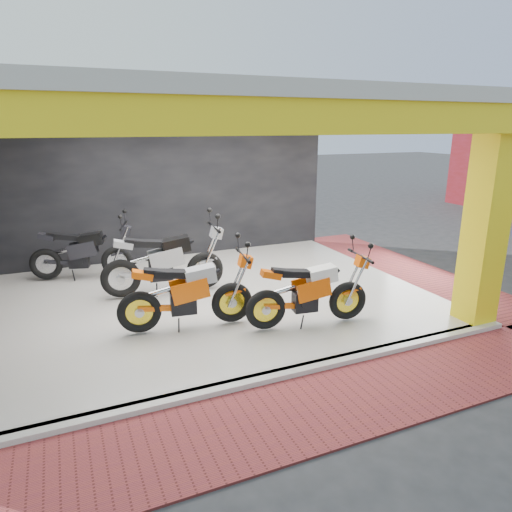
% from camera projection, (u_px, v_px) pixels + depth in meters
% --- Properties ---
extents(ground, '(80.00, 80.00, 0.00)m').
position_uv_depth(ground, '(249.00, 346.00, 6.89)').
color(ground, '#2D2D30').
rests_on(ground, ground).
extents(showroom_floor, '(8.00, 6.00, 0.10)m').
position_uv_depth(showroom_floor, '(208.00, 298.00, 8.64)').
color(showroom_floor, white).
rests_on(showroom_floor, ground).
extents(showroom_ceiling, '(8.40, 6.40, 0.20)m').
position_uv_depth(showroom_ceiling, '(202.00, 101.00, 7.66)').
color(showroom_ceiling, beige).
rests_on(showroom_ceiling, corner_column).
extents(back_wall, '(8.20, 0.20, 3.50)m').
position_uv_depth(back_wall, '(166.00, 189.00, 10.90)').
color(back_wall, black).
rests_on(back_wall, ground).
extents(corner_column, '(0.50, 0.50, 3.50)m').
position_uv_depth(corner_column, '(486.00, 221.00, 7.18)').
color(corner_column, yellow).
rests_on(corner_column, ground).
extents(header_beam_front, '(8.40, 0.30, 0.40)m').
position_uv_depth(header_beam_front, '(282.00, 117.00, 5.10)').
color(header_beam_front, yellow).
rests_on(header_beam_front, corner_column).
extents(header_beam_right, '(0.30, 6.40, 0.40)m').
position_uv_depth(header_beam_right, '(392.00, 121.00, 9.27)').
color(header_beam_right, yellow).
rests_on(header_beam_right, corner_column).
extents(floor_kerb, '(8.00, 0.20, 0.10)m').
position_uv_depth(floor_kerb, '(279.00, 376.00, 5.97)').
color(floor_kerb, white).
rests_on(floor_kerb, ground).
extents(paver_front, '(9.00, 1.40, 0.03)m').
position_uv_depth(paver_front, '(309.00, 411.00, 5.30)').
color(paver_front, maroon).
rests_on(paver_front, ground).
extents(paver_right, '(1.40, 7.00, 0.03)m').
position_uv_depth(paver_right, '(408.00, 270.00, 10.49)').
color(paver_right, maroon).
rests_on(paver_right, ground).
extents(moto_hero, '(2.25, 1.09, 1.32)m').
position_uv_depth(moto_hero, '(349.00, 283.00, 7.37)').
color(moto_hero, '#EC5809').
rests_on(moto_hero, showroom_floor).
extents(moto_row_a, '(2.33, 1.12, 1.37)m').
position_uv_depth(moto_row_a, '(232.00, 283.00, 7.26)').
color(moto_row_a, '#FF600A').
rests_on(moto_row_a, showroom_floor).
extents(moto_row_b, '(2.50, 1.11, 1.49)m').
position_uv_depth(moto_row_b, '(204.00, 253.00, 8.79)').
color(moto_row_b, '#9EA0A5').
rests_on(moto_row_b, showroom_floor).
extents(moto_row_d, '(2.34, 1.39, 1.35)m').
position_uv_depth(moto_row_d, '(116.00, 247.00, 9.49)').
color(moto_row_d, black).
rests_on(moto_row_d, showroom_floor).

